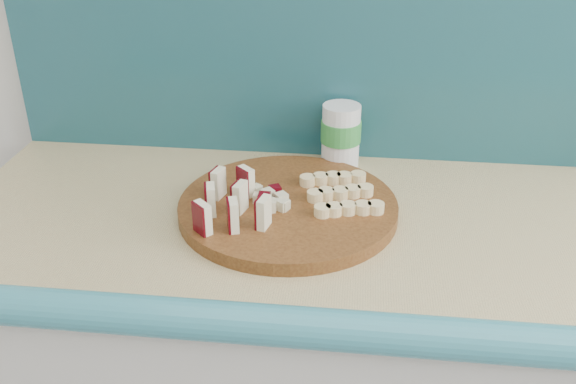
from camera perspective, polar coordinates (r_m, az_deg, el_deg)
The scene contains 7 objects.
backsplash at distance 1.38m, azimuth 22.11°, elevation 11.89°, with size 2.20×0.02×0.50m, color teal.
cutting_board at distance 1.17m, azimuth 0.00°, elevation -1.40°, with size 0.40×0.40×0.02m, color #41210E.
apple_wedges at distance 1.11m, azimuth -5.18°, elevation -0.77°, with size 0.12×0.18×0.05m.
apple_chunks at distance 1.15m, azimuth -1.26°, elevation -0.53°, with size 0.06×0.07×0.02m.
banana_slices at distance 1.18m, azimuth 4.70°, elevation -0.11°, with size 0.15×0.17×0.02m.
canister at distance 1.33m, azimuth 4.71°, elevation 5.09°, with size 0.08×0.08×0.13m.
banana_peel at distance 1.23m, azimuth 3.01°, elevation -0.43°, with size 0.24×0.20×0.01m.
Camera 1 is at (-0.26, 0.50, 1.50)m, focal length 40.00 mm.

